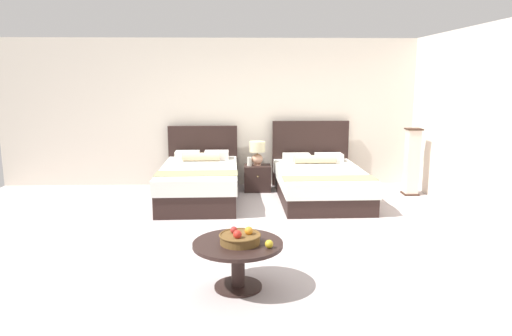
# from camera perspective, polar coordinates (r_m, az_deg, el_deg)

# --- Properties ---
(ground_plane) EXTENTS (9.57, 9.31, 0.02)m
(ground_plane) POSITION_cam_1_polar(r_m,az_deg,el_deg) (6.33, 1.07, -7.70)
(ground_plane) COLOR #BBAFAE
(wall_back) EXTENTS (9.57, 0.12, 2.72)m
(wall_back) POSITION_cam_1_polar(r_m,az_deg,el_deg) (8.88, 0.20, 6.71)
(wall_back) COLOR silver
(wall_back) RESTS_ON ground
(wall_side_right) EXTENTS (0.12, 4.91, 2.72)m
(wall_side_right) POSITION_cam_1_polar(r_m,az_deg,el_deg) (7.22, 25.46, 4.68)
(wall_side_right) COLOR silver
(wall_side_right) RESTS_ON ground
(bed_near_window) EXTENTS (1.30, 2.22, 1.13)m
(bed_near_window) POSITION_cam_1_polar(r_m,az_deg,el_deg) (7.87, -6.84, -1.59)
(bed_near_window) COLOR black
(bed_near_window) RESTS_ON ground
(bed_near_corner) EXTENTS (1.45, 2.24, 1.22)m
(bed_near_corner) POSITION_cam_1_polar(r_m,az_deg,el_deg) (7.96, 7.70, -1.63)
(bed_near_corner) COLOR black
(bed_near_corner) RESTS_ON ground
(nightstand) EXTENTS (0.47, 0.43, 0.46)m
(nightstand) POSITION_cam_1_polar(r_m,az_deg,el_deg) (8.47, 0.16, -1.21)
(nightstand) COLOR black
(nightstand) RESTS_ON ground
(table_lamp) EXTENTS (0.28, 0.28, 0.43)m
(table_lamp) POSITION_cam_1_polar(r_m,az_deg,el_deg) (8.41, 0.16, 2.08)
(table_lamp) COLOR tan
(table_lamp) RESTS_ON nightstand
(vase) EXTENTS (0.08, 0.08, 0.16)m
(vase) POSITION_cam_1_polar(r_m,az_deg,el_deg) (8.37, -0.80, 0.80)
(vase) COLOR silver
(vase) RESTS_ON nightstand
(coffee_table) EXTENTS (0.87, 0.87, 0.46)m
(coffee_table) POSITION_cam_1_polar(r_m,az_deg,el_deg) (4.59, -2.20, -10.39)
(coffee_table) COLOR black
(coffee_table) RESTS_ON ground
(fruit_bowl) EXTENTS (0.40, 0.40, 0.16)m
(fruit_bowl) POSITION_cam_1_polar(r_m,az_deg,el_deg) (4.50, -1.94, -8.45)
(fruit_bowl) COLOR brown
(fruit_bowl) RESTS_ON coffee_table
(loose_apple) EXTENTS (0.08, 0.08, 0.08)m
(loose_apple) POSITION_cam_1_polar(r_m,az_deg,el_deg) (4.39, 1.60, -9.19)
(loose_apple) COLOR gold
(loose_apple) RESTS_ON coffee_table
(floor_lamp_corner) EXTENTS (0.25, 0.25, 1.16)m
(floor_lamp_corner) POSITION_cam_1_polar(r_m,az_deg,el_deg) (8.55, 18.36, 0.72)
(floor_lamp_corner) COLOR #3B2418
(floor_lamp_corner) RESTS_ON ground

